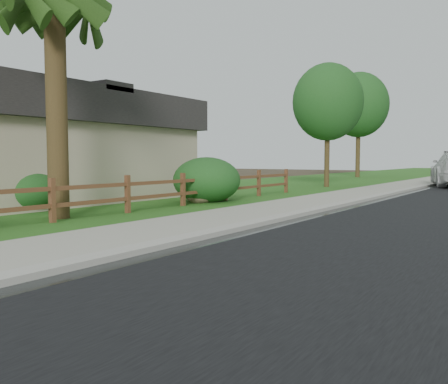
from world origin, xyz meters
The scene contains 11 objects.
ground centered at (0.00, 0.00, 0.00)m, with size 120.00×120.00×0.00m, color #382F1E.
sidewalk centered at (-0.90, 35.00, 0.05)m, with size 2.20×90.00×0.10m, color #9E9B8A.
grass_strip centered at (-2.80, 35.00, 0.03)m, with size 1.60×90.00×0.06m, color #214E16.
lawn_near centered at (-8.00, 35.00, 0.02)m, with size 9.00×90.00×0.04m, color #214E16.
ranch_fence centered at (-3.60, 6.40, 0.62)m, with size 0.12×16.92×1.10m.
house centered at (-11.00, 7.00, 2.08)m, with size 10.60×9.60×4.05m.
boulder centered at (-3.90, 8.85, 0.38)m, with size 1.14×0.85×0.76m, color brown.
shrub_b centered at (-6.50, 4.08, 0.62)m, with size 1.77×1.77×1.24m, color #1D4B1A.
shrub_d centered at (-3.90, 9.28, 0.80)m, with size 2.35×2.35×1.61m, color #1D4B1A.
tree_near_left centered at (-3.90, 20.24, 4.57)m, with size 3.75×3.75×6.64m.
tree_mid_left centered at (-7.00, 34.63, 5.95)m, with size 4.82×4.82×8.62m.
Camera 1 is at (5.85, -4.02, 1.54)m, focal length 38.00 mm.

